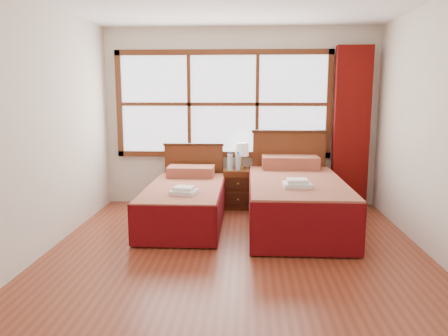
{
  "coord_description": "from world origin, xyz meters",
  "views": [
    {
      "loc": [
        0.11,
        -4.24,
        1.66
      ],
      "look_at": [
        -0.16,
        0.7,
        0.81
      ],
      "focal_mm": 35.0,
      "sensor_mm": 36.0,
      "label": 1
    }
  ],
  "objects": [
    {
      "name": "floor",
      "position": [
        0.0,
        0.0,
        0.0
      ],
      "size": [
        4.5,
        4.5,
        0.0
      ],
      "primitive_type": "plane",
      "color": "brown",
      "rests_on": "ground"
    },
    {
      "name": "wall_back",
      "position": [
        0.0,
        2.25,
        1.3
      ],
      "size": [
        4.0,
        0.0,
        4.0
      ],
      "primitive_type": "plane",
      "rotation": [
        1.57,
        0.0,
        0.0
      ],
      "color": "silver",
      "rests_on": "floor"
    },
    {
      "name": "wall_left",
      "position": [
        -2.0,
        0.0,
        1.3
      ],
      "size": [
        0.0,
        4.5,
        4.5
      ],
      "primitive_type": "plane",
      "rotation": [
        1.57,
        0.0,
        1.57
      ],
      "color": "silver",
      "rests_on": "floor"
    },
    {
      "name": "wall_right",
      "position": [
        2.0,
        0.0,
        1.3
      ],
      "size": [
        0.0,
        4.5,
        4.5
      ],
      "primitive_type": "plane",
      "rotation": [
        1.57,
        0.0,
        -1.57
      ],
      "color": "silver",
      "rests_on": "floor"
    },
    {
      "name": "window",
      "position": [
        -0.25,
        2.21,
        1.5
      ],
      "size": [
        3.16,
        0.06,
        1.56
      ],
      "color": "white",
      "rests_on": "wall_back"
    },
    {
      "name": "curtain",
      "position": [
        1.6,
        2.11,
        1.17
      ],
      "size": [
        0.5,
        0.16,
        2.3
      ],
      "primitive_type": "cube",
      "color": "#670D0A",
      "rests_on": "wall_back"
    },
    {
      "name": "bed_left",
      "position": [
        -0.68,
        1.2,
        0.28
      ],
      "size": [
        0.96,
        1.98,
        0.93
      ],
      "color": "#36190B",
      "rests_on": "floor"
    },
    {
      "name": "bed_right",
      "position": [
        0.72,
        1.2,
        0.34
      ],
      "size": [
        1.16,
        2.25,
        1.13
      ],
      "color": "#36190B",
      "rests_on": "floor"
    },
    {
      "name": "nightstand",
      "position": [
        -0.01,
        1.99,
        0.29
      ],
      "size": [
        0.43,
        0.42,
        0.57
      ],
      "color": "#5B2B13",
      "rests_on": "floor"
    },
    {
      "name": "towels_left",
      "position": [
        -0.63,
        0.71,
        0.53
      ],
      "size": [
        0.33,
        0.31,
        0.09
      ],
      "rotation": [
        0.0,
        0.0,
        -0.21
      ],
      "color": "white",
      "rests_on": "bed_left"
    },
    {
      "name": "towels_right",
      "position": [
        0.68,
        0.66,
        0.64
      ],
      "size": [
        0.32,
        0.28,
        0.09
      ],
      "rotation": [
        0.0,
        0.0,
        0.03
      ],
      "color": "white",
      "rests_on": "bed_right"
    },
    {
      "name": "lamp",
      "position": [
        0.03,
        2.1,
        0.84
      ],
      "size": [
        0.19,
        0.19,
        0.38
      ],
      "color": "gold",
      "rests_on": "nightstand"
    },
    {
      "name": "bottle_near",
      "position": [
        -0.13,
        1.9,
        0.69
      ],
      "size": [
        0.07,
        0.07,
        0.26
      ],
      "color": "silver",
      "rests_on": "nightstand"
    },
    {
      "name": "bottle_far",
      "position": [
        -0.02,
        1.93,
        0.69
      ],
      "size": [
        0.07,
        0.07,
        0.27
      ],
      "color": "silver",
      "rests_on": "nightstand"
    }
  ]
}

